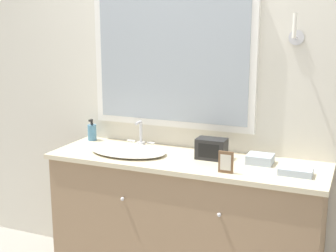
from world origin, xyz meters
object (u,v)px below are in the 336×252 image
at_px(sink_basin, 129,150).
at_px(soap_bottle, 92,132).
at_px(picture_frame, 226,162).
at_px(appliance_box, 211,149).

xyz_separation_m(sink_basin, soap_bottle, (-0.40, 0.20, 0.04)).
xyz_separation_m(sink_basin, picture_frame, (0.70, -0.15, 0.04)).
height_order(sink_basin, appliance_box, sink_basin).
height_order(soap_bottle, appliance_box, soap_bottle).
bearing_deg(picture_frame, sink_basin, 167.61).
bearing_deg(soap_bottle, sink_basin, -26.17).
distance_m(soap_bottle, picture_frame, 1.16).
bearing_deg(soap_bottle, appliance_box, -6.97).
bearing_deg(picture_frame, soap_bottle, 162.32).
relative_size(sink_basin, soap_bottle, 3.32).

